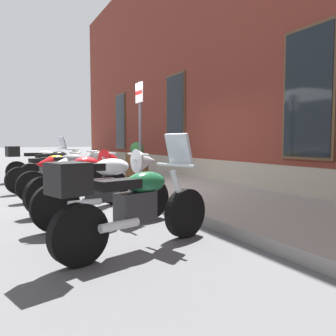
{
  "coord_description": "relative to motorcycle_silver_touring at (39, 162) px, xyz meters",
  "views": [
    {
      "loc": [
        7.38,
        -2.64,
        1.19
      ],
      "look_at": [
        1.43,
        0.41,
        0.68
      ],
      "focal_mm": 37.38,
      "sensor_mm": 36.0,
      "label": 1
    }
  ],
  "objects": [
    {
      "name": "motorcycle_yellow_naked",
      "position": [
        2.55,
        0.02,
        -0.09
      ],
      "size": [
        0.73,
        2.12,
        0.93
      ],
      "color": "black",
      "rests_on": "ground_plane"
    },
    {
      "name": "motorcycle_grey_naked",
      "position": [
        3.93,
        0.11,
        -0.07
      ],
      "size": [
        0.62,
        2.02,
        1.01
      ],
      "color": "black",
      "rests_on": "ground_plane"
    },
    {
      "name": "motorcycle_white_sport",
      "position": [
        6.43,
        0.2,
        0.02
      ],
      "size": [
        0.62,
        2.06,
        1.08
      ],
      "color": "black",
      "rests_on": "ground_plane"
    },
    {
      "name": "barrel_planter",
      "position": [
        1.7,
        2.52,
        0.01
      ],
      "size": [
        0.7,
        0.7,
        1.02
      ],
      "color": "brown",
      "rests_on": "sidewalk"
    },
    {
      "name": "sidewalk",
      "position": [
        3.82,
        2.71,
        -0.48
      ],
      "size": [
        32.39,
        2.79,
        0.15
      ],
      "primitive_type": "cube",
      "color": "gray",
      "rests_on": "ground_plane"
    },
    {
      "name": "motorcycle_black_naked",
      "position": [
        1.28,
        0.3,
        -0.07
      ],
      "size": [
        0.83,
        1.98,
        0.99
      ],
      "color": "black",
      "rests_on": "ground_plane"
    },
    {
      "name": "motorcycle_silver_touring",
      "position": [
        0.0,
        0.0,
        0.0
      ],
      "size": [
        0.82,
        2.12,
        1.34
      ],
      "color": "black",
      "rests_on": "ground_plane"
    },
    {
      "name": "motorcycle_green_touring",
      "position": [
        7.74,
        -0.0,
        -0.02
      ],
      "size": [
        0.91,
        2.03,
        1.29
      ],
      "color": "black",
      "rests_on": "ground_plane"
    },
    {
      "name": "parking_sign",
      "position": [
        3.92,
        1.69,
        1.13
      ],
      "size": [
        0.36,
        0.07,
        2.37
      ],
      "color": "#4C4C51",
      "rests_on": "sidewalk"
    },
    {
      "name": "brick_pub_facade",
      "position": [
        3.82,
        6.67,
        3.38
      ],
      "size": [
        26.39,
        5.23,
        7.9
      ],
      "color": "maroon",
      "rests_on": "ground_plane"
    },
    {
      "name": "motorcycle_red_sport",
      "position": [
        5.09,
        0.16,
        0.01
      ],
      "size": [
        0.9,
        1.97,
        1.05
      ],
      "color": "black",
      "rests_on": "ground_plane"
    },
    {
      "name": "ground_plane",
      "position": [
        3.82,
        1.31,
        -0.56
      ],
      "size": [
        140.0,
        140.0,
        0.0
      ],
      "primitive_type": "plane",
      "color": "#4C4C4F"
    }
  ]
}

